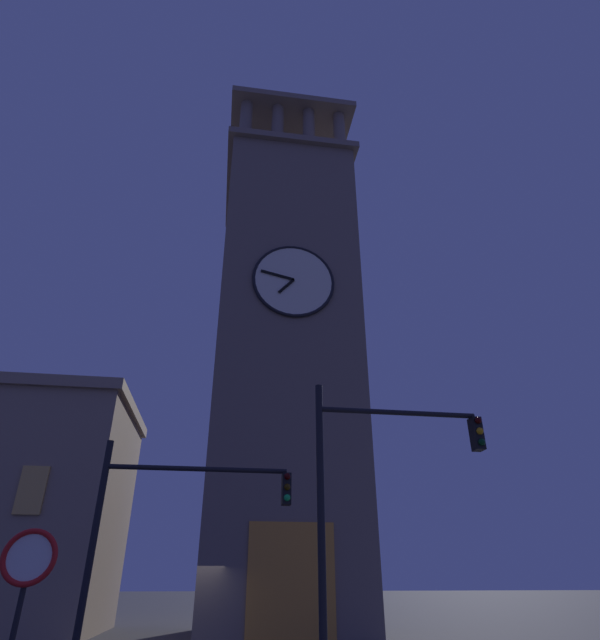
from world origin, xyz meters
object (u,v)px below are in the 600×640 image
object	(u,v)px
traffic_signal_mid	(376,479)
no_horn_sign	(26,573)
clocktower	(283,356)
traffic_signal_near	(169,516)

from	to	relation	value
traffic_signal_mid	no_horn_sign	xyz separation A→B (m)	(5.94, 2.21, -1.83)
clocktower	traffic_signal_near	world-z (taller)	clocktower
traffic_signal_mid	no_horn_sign	size ratio (longest dim) A/B	2.20
clocktower	traffic_signal_mid	xyz separation A→B (m)	(-0.54, 13.30, -8.54)
traffic_signal_near	no_horn_sign	size ratio (longest dim) A/B	1.86
clocktower	traffic_signal_near	distance (m)	14.97
traffic_signal_near	traffic_signal_mid	distance (m)	4.94
clocktower	no_horn_sign	world-z (taller)	clocktower
traffic_signal_near	traffic_signal_mid	xyz separation A→B (m)	(-4.43, 2.09, 0.58)
clocktower	traffic_signal_near	xyz separation A→B (m)	(3.89, 11.21, -9.12)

